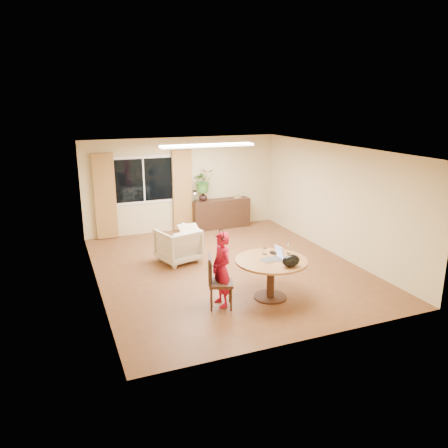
% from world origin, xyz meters
% --- Properties ---
extents(floor, '(6.50, 6.50, 0.00)m').
position_xyz_m(floor, '(0.00, 0.00, 0.00)').
color(floor, brown).
rests_on(floor, ground).
extents(ceiling, '(6.50, 6.50, 0.00)m').
position_xyz_m(ceiling, '(0.00, 0.00, 2.60)').
color(ceiling, white).
rests_on(ceiling, wall_back).
extents(wall_back, '(5.50, 0.00, 5.50)m').
position_xyz_m(wall_back, '(0.00, 3.25, 1.30)').
color(wall_back, beige).
rests_on(wall_back, floor).
extents(wall_left, '(0.00, 6.50, 6.50)m').
position_xyz_m(wall_left, '(-2.75, 0.00, 1.30)').
color(wall_left, beige).
rests_on(wall_left, floor).
extents(wall_right, '(0.00, 6.50, 6.50)m').
position_xyz_m(wall_right, '(2.75, 0.00, 1.30)').
color(wall_right, beige).
rests_on(wall_right, floor).
extents(window, '(1.70, 0.03, 1.30)m').
position_xyz_m(window, '(-1.10, 3.23, 1.50)').
color(window, white).
rests_on(window, wall_back).
extents(curtain_left, '(0.55, 0.08, 2.25)m').
position_xyz_m(curtain_left, '(-2.15, 3.15, 1.15)').
color(curtain_left, brown).
rests_on(curtain_left, wall_back).
extents(curtain_right, '(0.55, 0.08, 2.25)m').
position_xyz_m(curtain_right, '(-0.05, 3.15, 1.15)').
color(curtain_right, brown).
rests_on(curtain_right, wall_back).
extents(ceiling_panel, '(2.20, 0.35, 0.05)m').
position_xyz_m(ceiling_panel, '(0.00, 1.20, 2.57)').
color(ceiling_panel, white).
rests_on(ceiling_panel, ceiling).
extents(dining_table, '(1.33, 1.33, 0.76)m').
position_xyz_m(dining_table, '(0.18, -1.71, 0.59)').
color(dining_table, brown).
rests_on(dining_table, floor).
extents(dining_chair, '(0.57, 0.55, 0.96)m').
position_xyz_m(dining_chair, '(-0.81, -1.71, 0.48)').
color(dining_chair, black).
rests_on(dining_chair, floor).
extents(child, '(0.53, 0.38, 1.37)m').
position_xyz_m(child, '(-0.77, -1.64, 0.68)').
color(child, red).
rests_on(child, floor).
extents(laptop, '(0.40, 0.28, 0.26)m').
position_xyz_m(laptop, '(0.17, -1.73, 0.89)').
color(laptop, '#B7B7BC').
rests_on(laptop, dining_table).
extents(tumbler, '(0.09, 0.09, 0.12)m').
position_xyz_m(tumbler, '(0.20, -1.39, 0.82)').
color(tumbler, white).
rests_on(tumbler, dining_table).
extents(wine_glass, '(0.08, 0.08, 0.21)m').
position_xyz_m(wine_glass, '(0.63, -1.54, 0.86)').
color(wine_glass, white).
rests_on(wine_glass, dining_table).
extents(pot_lid, '(0.26, 0.26, 0.03)m').
position_xyz_m(pot_lid, '(0.41, -1.42, 0.77)').
color(pot_lid, white).
rests_on(pot_lid, dining_table).
extents(handbag, '(0.38, 0.28, 0.22)m').
position_xyz_m(handbag, '(0.33, -2.15, 0.87)').
color(handbag, black).
rests_on(handbag, dining_table).
extents(armchair, '(1.05, 1.07, 0.79)m').
position_xyz_m(armchair, '(-0.88, 0.79, 0.39)').
color(armchair, beige).
rests_on(armchair, floor).
extents(throw, '(0.45, 0.55, 0.03)m').
position_xyz_m(throw, '(-0.61, 0.76, 0.80)').
color(throw, beige).
rests_on(throw, armchair).
extents(sideboard, '(1.67, 0.41, 0.83)m').
position_xyz_m(sideboard, '(1.05, 3.01, 0.42)').
color(sideboard, black).
rests_on(sideboard, floor).
extents(vase, '(0.30, 0.30, 0.25)m').
position_xyz_m(vase, '(0.51, 3.01, 0.96)').
color(vase, black).
rests_on(vase, sideboard).
extents(bouquet, '(0.66, 0.60, 0.66)m').
position_xyz_m(bouquet, '(0.52, 3.01, 1.41)').
color(bouquet, '#2D6E29').
rests_on(bouquet, vase).
extents(book_stack, '(0.22, 0.18, 0.08)m').
position_xyz_m(book_stack, '(1.55, 3.01, 0.88)').
color(book_stack, '#956D4B').
rests_on(book_stack, sideboard).
extents(desk_lamp, '(0.18, 0.18, 0.35)m').
position_xyz_m(desk_lamp, '(0.25, 2.96, 1.01)').
color(desk_lamp, black).
rests_on(desk_lamp, sideboard).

